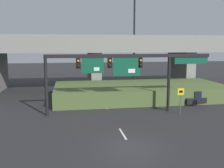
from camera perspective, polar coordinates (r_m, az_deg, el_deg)
name	(u,v)px	position (r m, az deg, el deg)	size (l,w,h in m)	color
ground_plane	(130,146)	(16.77, 4.03, -13.36)	(160.00, 160.00, 0.00)	#262628
lane_markings	(106,106)	(27.03, -1.39, -4.86)	(0.14, 36.69, 0.01)	silver
signal_gantry	(123,65)	(23.89, 2.51, 4.08)	(15.37, 0.44, 5.43)	black
speed_limit_sign	(181,97)	(24.15, 14.70, -2.82)	(0.60, 0.11, 2.49)	#4C4C4C
highway_light_pole_near	(134,21)	(36.15, 4.89, 13.61)	(0.70, 0.36, 18.23)	black
overpass_bridge	(94,52)	(38.23, -3.97, 7.05)	(47.47, 9.07, 7.57)	gray
grass_embankment	(140,91)	(31.11, 6.11, -1.60)	(19.78, 9.05, 1.64)	#4C6033
parked_sedan_near_right	(201,97)	(29.97, 18.85, -2.68)	(4.96, 2.43, 1.48)	black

